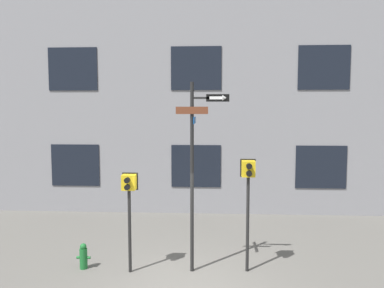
{
  "coord_description": "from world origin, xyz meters",
  "views": [
    {
      "loc": [
        0.63,
        -8.24,
        4.03
      ],
      "look_at": [
        0.13,
        0.88,
        3.22
      ],
      "focal_mm": 35.0,
      "sensor_mm": 36.0,
      "label": 1
    }
  ],
  "objects_px": {
    "street_sign_pole": "(195,162)",
    "pedestrian_signal_right": "(248,184)",
    "fire_hydrant": "(83,256)",
    "pedestrian_signal_left": "(129,195)"
  },
  "relations": [
    {
      "from": "street_sign_pole",
      "to": "pedestrian_signal_right",
      "type": "height_order",
      "value": "street_sign_pole"
    },
    {
      "from": "street_sign_pole",
      "to": "fire_hydrant",
      "type": "relative_size",
      "value": 7.18
    },
    {
      "from": "pedestrian_signal_left",
      "to": "pedestrian_signal_right",
      "type": "height_order",
      "value": "pedestrian_signal_right"
    },
    {
      "from": "street_sign_pole",
      "to": "pedestrian_signal_right",
      "type": "xyz_separation_m",
      "value": [
        1.32,
        0.06,
        -0.54
      ]
    },
    {
      "from": "street_sign_pole",
      "to": "pedestrian_signal_left",
      "type": "height_order",
      "value": "street_sign_pole"
    },
    {
      "from": "pedestrian_signal_left",
      "to": "fire_hydrant",
      "type": "bearing_deg",
      "value": 173.51
    },
    {
      "from": "fire_hydrant",
      "to": "pedestrian_signal_right",
      "type": "bearing_deg",
      "value": 0.94
    },
    {
      "from": "pedestrian_signal_left",
      "to": "street_sign_pole",
      "type": "bearing_deg",
      "value": 5.15
    },
    {
      "from": "street_sign_pole",
      "to": "pedestrian_signal_right",
      "type": "bearing_deg",
      "value": 2.77
    },
    {
      "from": "street_sign_pole",
      "to": "fire_hydrant",
      "type": "xyz_separation_m",
      "value": [
        -2.86,
        -0.0,
        -2.45
      ]
    }
  ]
}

